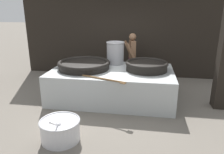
{
  "coord_description": "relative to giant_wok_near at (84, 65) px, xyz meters",
  "views": [
    {
      "loc": [
        0.9,
        -5.56,
        2.41
      ],
      "look_at": [
        0.0,
        0.0,
        0.62
      ],
      "focal_mm": 35.0,
      "sensor_mm": 36.0,
      "label": 1
    }
  ],
  "objects": [
    {
      "name": "cook",
      "position": [
        1.19,
        1.49,
        -0.05
      ],
      "size": [
        0.45,
        0.64,
        1.64
      ],
      "rotation": [
        0.0,
        0.0,
        3.36
      ],
      "color": "brown",
      "rests_on": "ground_plane"
    },
    {
      "name": "giant_wok_near",
      "position": [
        0.0,
        0.0,
        0.0
      ],
      "size": [
        1.42,
        1.42,
        0.21
      ],
      "color": "black",
      "rests_on": "hearth_platform"
    },
    {
      "name": "stock_pot",
      "position": [
        0.76,
        0.68,
        0.22
      ],
      "size": [
        0.53,
        0.53,
        0.65
      ],
      "color": "#9E9EA3",
      "rests_on": "hearth_platform"
    },
    {
      "name": "back_wall",
      "position": [
        0.77,
        2.36,
        1.07
      ],
      "size": [
        7.31,
        0.24,
        4.01
      ],
      "primitive_type": "cube",
      "color": "black",
      "rests_on": "ground_plane"
    },
    {
      "name": "giant_wok_far",
      "position": [
        1.68,
        0.11,
        0.02
      ],
      "size": [
        1.13,
        1.13,
        0.24
      ],
      "color": "black",
      "rests_on": "hearth_platform"
    },
    {
      "name": "prep_bowl_vegetables",
      "position": [
        0.13,
        -2.14,
        -0.71
      ],
      "size": [
        0.76,
        0.99,
        0.72
      ],
      "color": "silver",
      "rests_on": "ground_plane"
    },
    {
      "name": "hearth_platform",
      "position": [
        0.77,
        0.01,
        -0.52
      ],
      "size": [
        3.24,
        1.88,
        0.82
      ],
      "color": "#B2B7B7",
      "rests_on": "ground_plane"
    },
    {
      "name": "stirring_paddle",
      "position": [
        0.68,
        -0.85,
        -0.09
      ],
      "size": [
        1.26,
        0.52,
        0.04
      ],
      "rotation": [
        0.0,
        0.0,
        -0.35
      ],
      "color": "brown",
      "rests_on": "hearth_platform"
    },
    {
      "name": "ground_plane",
      "position": [
        0.77,
        0.01,
        -0.93
      ],
      "size": [
        60.0,
        60.0,
        0.0
      ],
      "primitive_type": "plane",
      "color": "slate"
    }
  ]
}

